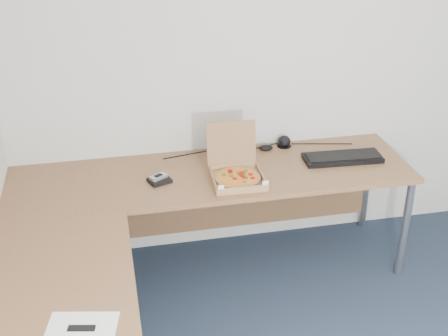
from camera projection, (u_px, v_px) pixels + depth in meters
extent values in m
cube|color=brown|center=(212.00, 175.00, 3.75)|extent=(2.50, 0.70, 0.03)
cube|color=brown|center=(57.00, 311.00, 2.63)|extent=(0.70, 1.50, 0.03)
cylinder|color=gray|center=(367.00, 184.00, 4.40)|extent=(0.05, 0.05, 0.70)
cube|color=#A87B4D|center=(238.00, 181.00, 3.65)|extent=(0.31, 0.31, 0.01)
cube|color=#A87B4D|center=(231.00, 145.00, 3.73)|extent=(0.31, 0.06, 0.30)
cylinder|color=#B4834B|center=(238.00, 179.00, 3.64)|extent=(0.28, 0.28, 0.02)
cylinder|color=red|center=(238.00, 177.00, 3.64)|extent=(0.24, 0.24, 0.00)
cylinder|color=white|center=(231.00, 145.00, 3.98)|extent=(0.06, 0.06, 0.11)
cube|color=black|center=(343.00, 158.00, 3.90)|extent=(0.51, 0.21, 0.03)
ellipsoid|color=black|center=(266.00, 148.00, 4.03)|extent=(0.11, 0.09, 0.03)
cube|color=black|center=(159.00, 180.00, 3.64)|extent=(0.16, 0.14, 0.02)
cube|color=#B2B5BA|center=(158.00, 177.00, 3.64)|extent=(0.11, 0.10, 0.02)
cube|color=white|center=(81.00, 328.00, 2.52)|extent=(0.33, 0.26, 0.00)
ellipsoid|color=black|center=(284.00, 141.00, 4.07)|extent=(0.10, 0.10, 0.08)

